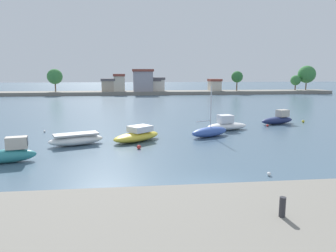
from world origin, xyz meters
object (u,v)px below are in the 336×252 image
(mooring_bollard, at_px, (282,207))
(moored_boat_5, at_px, (278,119))
(moored_boat_1, at_px, (76,139))
(mooring_buoy_3, at_px, (269,174))
(moored_boat_2, at_px, (137,135))
(mooring_buoy_1, at_px, (267,126))
(moored_boat_3, at_px, (210,132))
(moored_boat_4, at_px, (227,125))
(mooring_buoy_2, at_px, (139,147))
(mooring_buoy_4, at_px, (303,121))
(mooring_buoy_0, at_px, (45,131))
(moored_boat_0, at_px, (9,154))

(mooring_bollard, height_order, moored_boat_5, mooring_bollard)
(mooring_bollard, bearing_deg, moored_boat_1, 117.22)
(mooring_bollard, xyz_separation_m, mooring_buoy_3, (3.76, 9.26, -2.02))
(moored_boat_2, relative_size, moored_boat_5, 1.05)
(mooring_bollard, relative_size, mooring_buoy_1, 2.32)
(mooring_bollard, distance_m, moored_boat_3, 22.37)
(moored_boat_2, xyz_separation_m, moored_boat_4, (10.44, 4.91, 0.03))
(mooring_buoy_1, distance_m, mooring_buoy_2, 18.72)
(moored_boat_1, distance_m, mooring_buoy_4, 29.60)
(mooring_buoy_3, bearing_deg, mooring_buoy_4, 55.95)
(mooring_buoy_4, bearing_deg, moored_boat_5, -169.94)
(mooring_bollard, xyz_separation_m, mooring_buoy_0, (-14.70, 26.34, -2.02))
(moored_boat_4, height_order, mooring_buoy_3, moored_boat_4)
(moored_boat_5, distance_m, mooring_buoy_2, 21.68)
(moored_boat_4, relative_size, mooring_buoy_2, 14.36)
(mooring_bollard, xyz_separation_m, moored_boat_5, (13.82, 29.17, -1.53))
(moored_boat_3, bearing_deg, mooring_buoy_2, -175.72)
(mooring_bollard, distance_m, mooring_buoy_0, 30.23)
(mooring_buoy_1, distance_m, mooring_buoy_4, 6.66)
(moored_boat_1, relative_size, moored_boat_2, 0.97)
(mooring_buoy_3, bearing_deg, moored_boat_3, 93.41)
(moored_boat_2, height_order, moored_boat_4, moored_boat_4)
(moored_boat_3, bearing_deg, moored_boat_5, 5.66)
(moored_boat_4, bearing_deg, mooring_buoy_3, -108.77)
(mooring_buoy_1, bearing_deg, mooring_buoy_4, 23.09)
(mooring_buoy_1, relative_size, mooring_buoy_4, 0.87)
(mooring_buoy_0, height_order, mooring_buoy_4, mooring_buoy_4)
(moored_boat_0, height_order, moored_boat_5, moored_boat_0)
(moored_boat_5, xyz_separation_m, mooring_buoy_1, (-2.28, -1.93, -0.47))
(moored_boat_2, relative_size, mooring_buoy_3, 20.88)
(moored_boat_1, xyz_separation_m, moored_boat_4, (16.06, 5.97, 0.08))
(moored_boat_0, height_order, moored_boat_2, moored_boat_0)
(moored_boat_1, distance_m, moored_boat_3, 13.36)
(moored_boat_4, distance_m, mooring_buoy_2, 13.22)
(mooring_buoy_1, bearing_deg, moored_boat_4, -164.83)
(mooring_buoy_1, height_order, mooring_buoy_2, mooring_buoy_2)
(mooring_buoy_0, distance_m, mooring_buoy_4, 32.55)
(mooring_buoy_0, relative_size, mooring_buoy_1, 0.89)
(moored_boat_5, xyz_separation_m, mooring_buoy_0, (-28.52, -2.82, -0.49))
(mooring_bollard, bearing_deg, moored_boat_0, 134.45)
(moored_boat_0, height_order, mooring_buoy_1, moored_boat_0)
(moored_boat_1, bearing_deg, mooring_buoy_2, -41.70)
(mooring_buoy_0, height_order, mooring_buoy_1, mooring_buoy_1)
(mooring_bollard, height_order, moored_boat_1, mooring_bollard)
(moored_boat_4, xyz_separation_m, mooring_buoy_4, (11.76, 4.14, -0.43))
(moored_boat_2, height_order, moored_boat_5, moored_boat_5)
(moored_boat_1, bearing_deg, moored_boat_5, 1.12)
(moored_boat_2, bearing_deg, mooring_buoy_0, 113.80)
(moored_boat_0, xyz_separation_m, mooring_buoy_3, (17.90, -5.15, -0.55))
(moored_boat_2, bearing_deg, mooring_bollard, -115.32)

